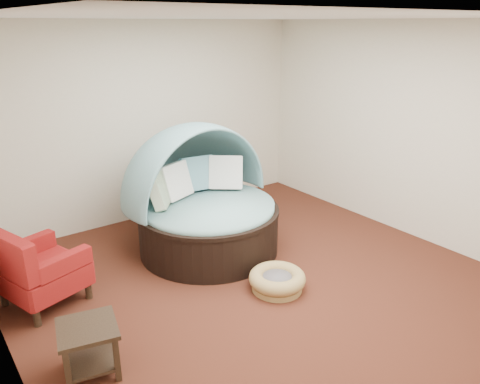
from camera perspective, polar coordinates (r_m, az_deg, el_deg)
floor at (r=5.38m, az=1.92°, el=-10.83°), size 5.00×5.00×0.00m
wall_back at (r=6.89m, az=-11.13°, el=8.26°), size 5.00×0.00×5.00m
wall_right at (r=6.63m, az=19.38°, el=7.06°), size 0.00×5.00×5.00m
ceiling at (r=4.62m, az=2.35°, el=20.53°), size 5.00×5.00×0.00m
canopy_daybed at (r=5.85m, az=-4.57°, el=-0.14°), size 2.01×1.94×1.62m
pet_basket at (r=5.19m, az=4.55°, el=-10.66°), size 0.80×0.80×0.22m
red_armchair at (r=5.21m, az=-23.46°, el=-8.69°), size 0.93×0.93×0.87m
side_table at (r=4.20m, az=-17.95°, el=-17.10°), size 0.56×0.56×0.45m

